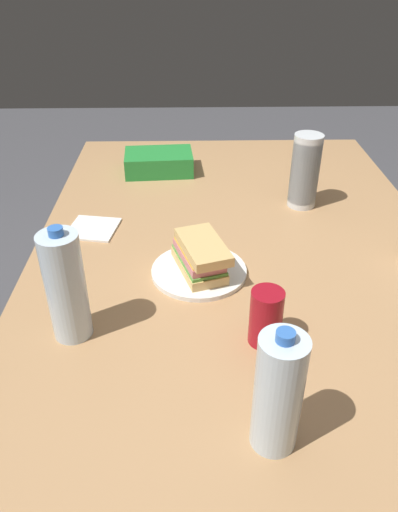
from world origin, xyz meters
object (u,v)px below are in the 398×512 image
(plastic_cup_stack, at_px, (305,171))
(dining_table, at_px, (240,288))
(chip_bag, at_px, (159,162))
(water_bottle_tall, at_px, (276,393))
(paper_plate, at_px, (199,271))
(water_bottle_spare, at_px, (66,287))
(soda_can_red, at_px, (266,317))
(sandwich, at_px, (200,256))

(plastic_cup_stack, bearing_deg, dining_table, -34.20)
(dining_table, distance_m, plastic_cup_stack, 0.42)
(chip_bag, bearing_deg, water_bottle_tall, 98.17)
(paper_plate, bearing_deg, water_bottle_tall, 12.71)
(dining_table, bearing_deg, water_bottle_tall, -0.30)
(plastic_cup_stack, relative_size, water_bottle_spare, 0.88)
(dining_table, relative_size, water_bottle_tall, 7.53)
(dining_table, bearing_deg, soda_can_red, 3.40)
(sandwich, distance_m, water_bottle_tall, 0.49)
(dining_table, distance_m, water_bottle_tall, 0.56)
(water_bottle_spare, bearing_deg, sandwich, 127.52)
(water_bottle_tall, bearing_deg, paper_plate, -167.29)
(water_bottle_spare, bearing_deg, plastic_cup_stack, 134.05)
(soda_can_red, bearing_deg, plastic_cup_stack, 162.07)
(soda_can_red, bearing_deg, paper_plate, -152.16)
(soda_can_red, distance_m, plastic_cup_stack, 0.63)
(chip_bag, relative_size, plastic_cup_stack, 1.04)
(soda_can_red, height_order, water_bottle_spare, water_bottle_spare)
(plastic_cup_stack, bearing_deg, paper_plate, -41.87)
(paper_plate, distance_m, soda_can_red, 0.28)
(soda_can_red, relative_size, plastic_cup_stack, 0.55)
(paper_plate, distance_m, plastic_cup_stack, 0.49)
(soda_can_red, bearing_deg, water_bottle_spare, -94.68)
(paper_plate, bearing_deg, plastic_cup_stack, 138.13)
(chip_bag, distance_m, water_bottle_spare, 0.84)
(dining_table, bearing_deg, plastic_cup_stack, 145.80)
(dining_table, xyz_separation_m, chip_bag, (-0.57, -0.24, 0.12))
(sandwich, xyz_separation_m, water_bottle_tall, (0.47, 0.10, 0.06))
(sandwich, height_order, chip_bag, sandwich)
(paper_plate, xyz_separation_m, soda_can_red, (0.24, 0.13, 0.06))
(dining_table, height_order, water_bottle_tall, water_bottle_tall)
(soda_can_red, bearing_deg, dining_table, -176.60)
(dining_table, distance_m, sandwich, 0.18)
(soda_can_red, xyz_separation_m, plastic_cup_stack, (-0.60, 0.19, 0.05))
(chip_bag, height_order, water_bottle_spare, water_bottle_spare)
(dining_table, relative_size, chip_bag, 7.63)
(paper_plate, xyz_separation_m, sandwich, (0.00, 0.00, 0.05))
(soda_can_red, relative_size, water_bottle_tall, 0.52)
(paper_plate, bearing_deg, dining_table, 113.41)
(sandwich, height_order, water_bottle_tall, water_bottle_tall)
(soda_can_red, relative_size, water_bottle_spare, 0.49)
(dining_table, height_order, water_bottle_spare, water_bottle_spare)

